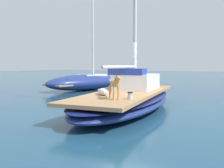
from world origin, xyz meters
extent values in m
plane|color=navy|center=(0.00, 0.00, 0.00)|extent=(120.00, 120.00, 0.00)
ellipsoid|color=navy|center=(0.00, 0.00, 0.28)|extent=(3.80, 7.54, 0.56)
ellipsoid|color=navy|center=(0.00, 0.00, 0.46)|extent=(3.82, 7.58, 0.08)
cube|color=#A37A51|center=(0.00, 0.00, 0.61)|extent=(3.25, 6.89, 0.10)
cylinder|color=silver|center=(-0.17, 0.88, 4.14)|extent=(0.14, 0.14, 6.95)
cylinder|color=silver|center=(-0.17, -0.22, 1.56)|extent=(0.10, 2.20, 0.10)
cube|color=silver|center=(-0.22, 1.18, 0.96)|extent=(1.79, 2.42, 0.60)
cube|color=navy|center=(-0.22, 0.41, 1.38)|extent=(1.44, 0.94, 0.24)
ellipsoid|color=tan|center=(0.62, -1.83, 1.11)|extent=(0.54, 0.50, 0.22)
cylinder|color=tan|center=(0.81, -1.90, 0.85)|extent=(0.07, 0.07, 0.38)
cylinder|color=tan|center=(0.72, -2.00, 0.85)|extent=(0.07, 0.07, 0.38)
cylinder|color=tan|center=(0.53, -1.66, 0.85)|extent=(0.07, 0.07, 0.38)
cylinder|color=tan|center=(0.44, -1.77, 0.85)|extent=(0.07, 0.07, 0.38)
cylinder|color=tan|center=(0.80, -1.98, 1.22)|extent=(0.21, 0.20, 0.19)
ellipsoid|color=tan|center=(0.90, -2.06, 1.27)|extent=(0.25, 0.24, 0.13)
cone|color=#45331C|center=(0.93, -2.02, 1.33)|extent=(0.05, 0.05, 0.06)
cone|color=#45331C|center=(0.87, -2.09, 1.33)|extent=(0.05, 0.05, 0.06)
torus|color=black|center=(0.80, -1.98, 1.22)|extent=(0.18, 0.18, 0.10)
cylinder|color=tan|center=(0.35, -1.60, 1.14)|extent=(0.20, 0.18, 0.12)
ellipsoid|color=silver|center=(-0.16, -1.28, 0.77)|extent=(0.64, 0.57, 0.22)
ellipsoid|color=silver|center=(-0.46, -1.06, 0.76)|extent=(0.24, 0.22, 0.13)
cone|color=#504E4A|center=(-0.48, -1.10, 0.82)|extent=(0.05, 0.05, 0.05)
cone|color=#504E4A|center=(-0.43, -1.02, 0.82)|extent=(0.05, 0.05, 0.05)
cylinder|color=silver|center=(-0.36, -1.20, 0.69)|extent=(0.18, 0.15, 0.06)
cylinder|color=silver|center=(-0.29, -1.11, 0.69)|extent=(0.18, 0.15, 0.06)
cylinder|color=silver|center=(0.15, -1.52, 0.69)|extent=(0.17, 0.14, 0.04)
cylinder|color=#B7B7BC|center=(1.05, -1.66, 0.70)|extent=(0.16, 0.16, 0.08)
cylinder|color=#B7B7BC|center=(1.05, -1.66, 0.79)|extent=(0.13, 0.13, 0.10)
cylinder|color=black|center=(1.05, -1.66, 0.86)|extent=(0.15, 0.15, 0.03)
ellipsoid|color=navy|center=(-5.95, 4.96, 0.52)|extent=(3.07, 6.43, 1.03)
cube|color=#A37A51|center=(-5.95, 4.96, 0.45)|extent=(2.55, 5.75, 0.08)
cube|color=silver|center=(-5.88, 5.42, 0.75)|extent=(1.45, 2.01, 0.52)
cube|color=navy|center=(-6.12, 3.89, 0.67)|extent=(1.35, 1.99, 0.36)
cylinder|color=silver|center=(-5.86, 5.57, 3.32)|extent=(0.12, 0.12, 5.74)
camera|label=1|loc=(4.44, -7.75, 1.62)|focal=39.76mm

